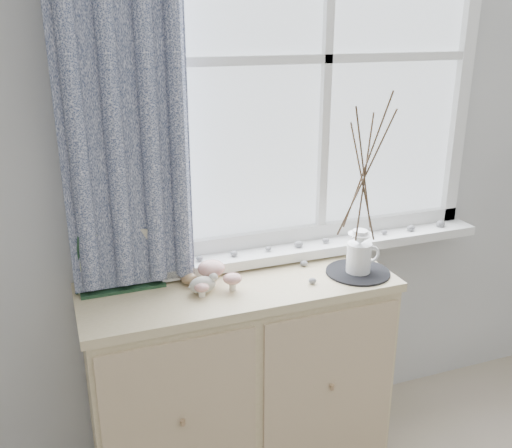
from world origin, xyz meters
The scene contains 8 objects.
sideboard centered at (-0.15, 1.75, 0.43)m, with size 1.20×0.45×0.85m.
botanical_book centered at (-0.57, 1.84, 0.97)m, with size 0.36×0.13×0.25m, color #1E4027, non-canonical shape.
toadstool_cluster centered at (-0.24, 1.75, 0.91)m, with size 0.18×0.16×0.10m.
wooden_eggs centered at (-0.31, 1.77, 0.88)m, with size 0.09×0.11×0.07m.
songbird_figurine centered at (-0.30, 1.73, 0.89)m, with size 0.14×0.06×0.07m, color beige, non-canonical shape.
crocheted_doily centered at (0.32, 1.68, 0.85)m, with size 0.25×0.25×0.01m, color black.
twig_pitcher centered at (0.32, 1.68, 1.27)m, with size 0.31×0.31×0.73m.
sideboard_pebbles centered at (0.20, 1.71, 0.86)m, with size 0.25×0.19×0.02m.
Camera 1 is at (-0.78, -0.11, 1.79)m, focal length 40.00 mm.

